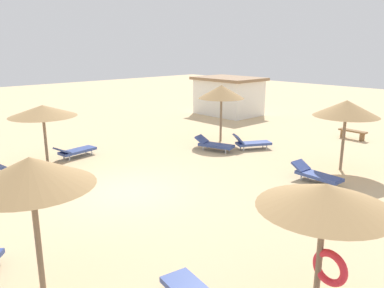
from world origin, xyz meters
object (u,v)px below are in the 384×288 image
parasol_2 (325,198)px  lounger_0 (75,151)px  parasol_0 (43,111)px  parasol_4 (30,172)px  beach_cabana (228,96)px  lounger_3 (316,174)px  lounger_5 (22,170)px  lounger_6 (251,143)px  bench_0 (353,133)px  parasol_3 (346,109)px  parasol_1 (221,92)px  lounger_1 (214,144)px

parasol_2 → lounger_0: bearing=173.5°
parasol_0 → lounger_0: bearing=99.0°
parasol_4 → lounger_0: parasol_4 is taller
parasol_4 → beach_cabana: 22.08m
lounger_3 → lounger_5: lounger_5 is taller
parasol_2 → lounger_6: size_ratio=1.34×
lounger_6 → parasol_0: bearing=-117.2°
parasol_2 → beach_cabana: (-15.80, 15.05, -0.94)m
parasol_2 → bench_0: bearing=112.7°
parasol_3 → lounger_0: parasol_3 is taller
bench_0 → beach_cabana: (-9.84, 0.84, 1.04)m
lounger_6 → lounger_3: bearing=-23.0°
parasol_2 → parasol_0: bearing=179.6°
parasol_4 → lounger_3: parasol_4 is taller
parasol_0 → parasol_1: parasol_1 is taller
parasol_3 → lounger_6: size_ratio=1.48×
parasol_3 → lounger_5: bearing=-128.5°
lounger_1 → parasol_0: bearing=-115.4°
parasol_1 → bench_0: (4.61, 5.57, -2.27)m
parasol_1 → bench_0: size_ratio=1.95×
parasol_2 → lounger_0: (-12.90, 1.46, -2.02)m
lounger_0 → bench_0: bearing=61.4°
lounger_6 → parasol_2: bearing=-45.4°
beach_cabana → parasol_3: bearing=-28.2°
parasol_2 → beach_cabana: 21.84m
lounger_3 → bench_0: lounger_3 is taller
parasol_4 → lounger_6: size_ratio=1.51×
lounger_0 → bench_0: 14.51m
lounger_1 → lounger_5: (-2.30, -8.24, 0.00)m
parasol_4 → bench_0: size_ratio=1.93×
lounger_1 → beach_cabana: size_ratio=0.43×
lounger_0 → lounger_3: size_ratio=1.03×
parasol_0 → lounger_0: parasol_0 is taller
parasol_2 → lounger_0: 13.14m
lounger_5 → beach_cabana: 16.88m
parasol_0 → beach_cabana: bearing=101.8°
lounger_3 → lounger_5: (-7.98, -7.82, 0.00)m
lounger_0 → lounger_1: (3.47, 5.47, 0.00)m
parasol_1 → lounger_5: parasol_1 is taller
parasol_0 → bench_0: parasol_0 is taller
lounger_0 → beach_cabana: (-2.90, 13.58, 1.07)m
lounger_5 → bench_0: size_ratio=1.30×
parasol_2 → lounger_6: bearing=134.6°
parasol_4 → lounger_5: (-7.68, 2.31, -2.32)m
parasol_3 → lounger_6: parasol_3 is taller
parasol_4 → lounger_5: 8.35m
parasol_2 → bench_0: parasol_2 is taller
lounger_0 → lounger_1: 6.48m
parasol_3 → lounger_6: (-4.55, -0.16, -2.22)m
lounger_1 → parasol_2: bearing=-36.3°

